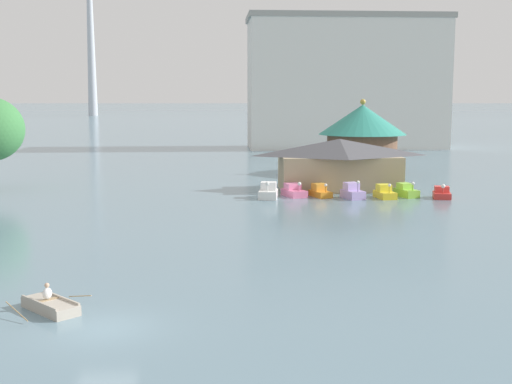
{
  "coord_description": "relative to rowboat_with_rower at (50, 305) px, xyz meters",
  "views": [
    {
      "loc": [
        4.52,
        -27.32,
        9.51
      ],
      "look_at": [
        7.57,
        19.53,
        2.91
      ],
      "focal_mm": 47.61,
      "sensor_mm": 36.0,
      "label": 1
    }
  ],
  "objects": [
    {
      "name": "pedal_boat_pink",
      "position": [
        15.12,
        34.54,
        0.22
      ],
      "size": [
        2.4,
        3.25,
        1.52
      ],
      "rotation": [
        0.0,
        0.0,
        -1.25
      ],
      "color": "pink",
      "rests_on": "ground"
    },
    {
      "name": "pedal_boat_white",
      "position": [
        12.56,
        33.37,
        0.33
      ],
      "size": [
        2.1,
        3.04,
        1.72
      ],
      "rotation": [
        0.0,
        0.0,
        -1.73
      ],
      "color": "white",
      "rests_on": "ground"
    },
    {
      "name": "pedal_boat_lime",
      "position": [
        25.86,
        33.63,
        0.24
      ],
      "size": [
        2.02,
        3.03,
        1.56
      ],
      "rotation": [
        0.0,
        0.0,
        -1.3
      ],
      "color": "#8CCC3F",
      "rests_on": "ground"
    },
    {
      "name": "pedal_boat_red",
      "position": [
        28.93,
        32.3,
        0.18
      ],
      "size": [
        2.07,
        2.61,
        1.47
      ],
      "rotation": [
        0.0,
        0.0,
        -1.81
      ],
      "color": "red",
      "rests_on": "ground"
    },
    {
      "name": "boathouse",
      "position": [
        20.35,
        38.96,
        2.48
      ],
      "size": [
        13.05,
        7.09,
        5.24
      ],
      "color": "tan",
      "rests_on": "ground"
    },
    {
      "name": "green_roof_pavilion",
      "position": [
        25.93,
        53.53,
        4.48
      ],
      "size": [
        10.86,
        10.86,
        9.24
      ],
      "color": "brown",
      "rests_on": "ground"
    },
    {
      "name": "pedal_boat_orange",
      "position": [
        17.6,
        34.05,
        0.22
      ],
      "size": [
        2.07,
        2.92,
        1.4
      ],
      "rotation": [
        0.0,
        0.0,
        -1.25
      ],
      "color": "orange",
      "rests_on": "ground"
    },
    {
      "name": "background_building_block",
      "position": [
        32.2,
        96.36,
        11.9
      ],
      "size": [
        36.61,
        13.9,
        24.29
      ],
      "color": "silver",
      "rests_on": "ground"
    },
    {
      "name": "pedal_boat_yellow",
      "position": [
        23.55,
        32.72,
        0.24
      ],
      "size": [
        1.78,
        2.77,
        1.52
      ],
      "rotation": [
        0.0,
        0.0,
        -1.43
      ],
      "color": "yellow",
      "rests_on": "ground"
    },
    {
      "name": "ground_plane",
      "position": [
        2.76,
        -2.51,
        -0.27
      ],
      "size": [
        2000.0,
        2000.0,
        0.0
      ],
      "primitive_type": "plane",
      "color": "slate"
    },
    {
      "name": "pedal_boat_lavender",
      "position": [
        20.46,
        32.73,
        0.32
      ],
      "size": [
        2.12,
        2.77,
        1.82
      ],
      "rotation": [
        0.0,
        0.0,
        -1.28
      ],
      "color": "#B299D8",
      "rests_on": "ground"
    },
    {
      "name": "rowboat_with_rower",
      "position": [
        0.0,
        0.0,
        0.0
      ],
      "size": [
        3.63,
        3.55,
        1.26
      ],
      "rotation": [
        0.0,
        0.0,
        5.45
      ],
      "color": "#ADA393",
      "rests_on": "ground"
    }
  ]
}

